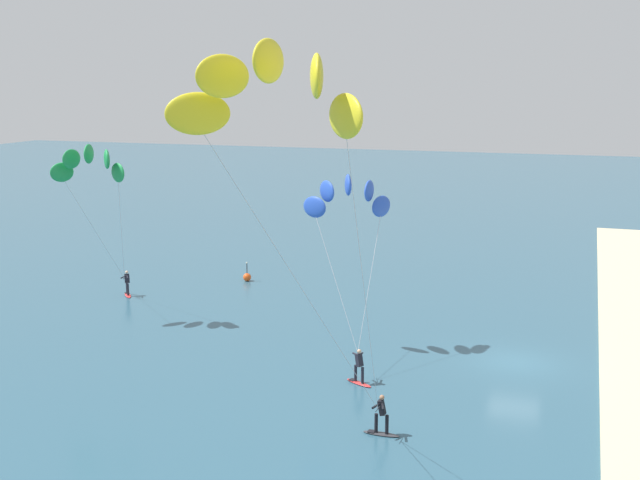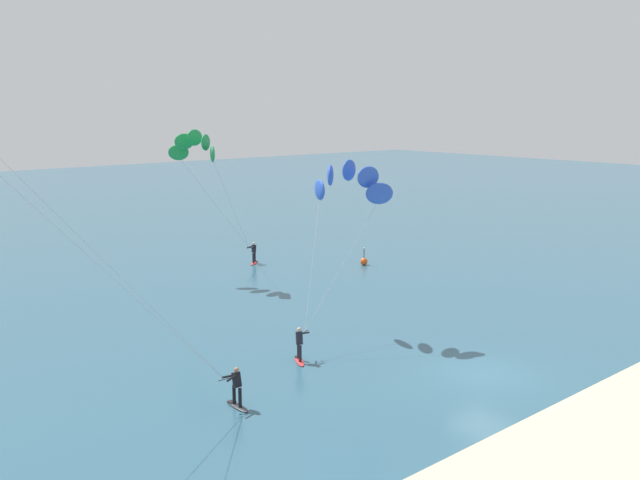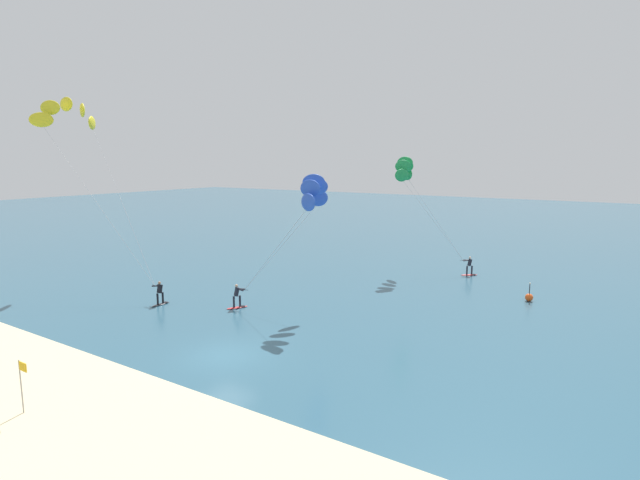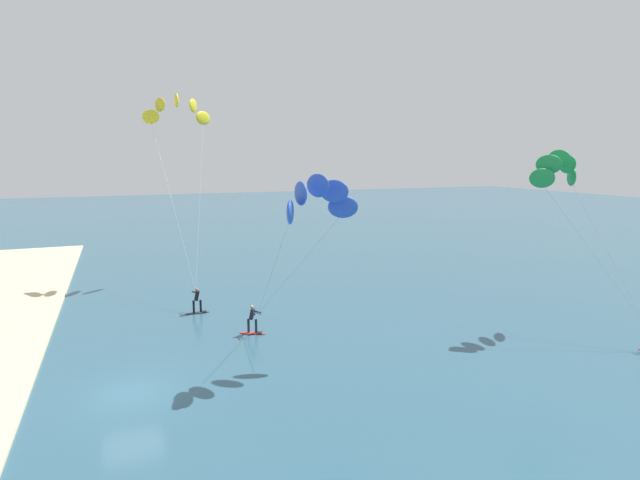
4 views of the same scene
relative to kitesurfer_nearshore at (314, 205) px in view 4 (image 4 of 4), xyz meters
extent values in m
plane|color=#2D566B|center=(0.54, -8.62, -7.70)|extent=(240.00, 240.00, 0.00)
ellipsoid|color=red|center=(-4.75, -1.96, -7.66)|extent=(1.02, 1.49, 0.08)
cube|color=black|center=(-4.56, -1.59, -7.61)|extent=(0.39, 0.38, 0.02)
cylinder|color=black|center=(-4.85, -2.15, -7.23)|extent=(0.14, 0.14, 0.78)
cylinder|color=black|center=(-4.65, -1.76, -7.23)|extent=(0.14, 0.14, 0.78)
cube|color=black|center=(-4.75, -1.96, -6.54)|extent=(0.41, 0.42, 0.63)
sphere|color=tan|center=(-4.75, -1.96, -6.12)|extent=(0.20, 0.20, 0.20)
cylinder|color=black|center=(-4.24, -1.75, -6.39)|extent=(0.52, 0.24, 0.03)
cylinder|color=black|center=(-4.54, -1.75, -6.36)|extent=(0.49, 0.48, 0.15)
cylinder|color=black|center=(-4.45, -1.95, -6.36)|extent=(0.60, 0.10, 0.15)
ellipsoid|color=blue|center=(0.89, -1.49, -0.19)|extent=(1.50, 0.87, 1.10)
ellipsoid|color=blue|center=(0.65, -0.90, 0.61)|extent=(1.49, 0.32, 1.10)
ellipsoid|color=blue|center=(0.24, 0.10, 0.93)|extent=(1.50, 0.86, 1.10)
ellipsoid|color=blue|center=(-0.18, 1.10, 0.61)|extent=(1.28, 1.28, 1.10)
ellipsoid|color=blue|center=(-0.42, 1.68, -0.19)|extent=(0.87, 1.50, 1.10)
cylinder|color=#B2B2B7|center=(-1.68, -1.62, -3.44)|extent=(5.14, 0.27, 5.90)
cylinder|color=#B2B2B7|center=(-2.33, -0.03, -3.44)|extent=(3.84, 3.45, 5.90)
ellipsoid|color=#333338|center=(-9.80, -4.30, -7.66)|extent=(0.39, 1.51, 0.08)
cube|color=black|center=(-9.79, -3.89, -7.61)|extent=(0.29, 0.29, 0.02)
cylinder|color=black|center=(-9.81, -4.52, -7.23)|extent=(0.14, 0.14, 0.78)
cylinder|color=black|center=(-9.80, -4.08, -7.23)|extent=(0.14, 0.14, 0.78)
cube|color=black|center=(-9.80, -4.30, -6.54)|extent=(0.31, 0.33, 0.63)
sphere|color=#9E7051|center=(-9.80, -4.30, -6.12)|extent=(0.20, 0.20, 0.20)
cylinder|color=black|center=(-10.35, -4.28, -6.39)|extent=(0.55, 0.05, 0.03)
cylinder|color=black|center=(-10.08, -4.40, -6.36)|extent=(0.60, 0.28, 0.15)
cylinder|color=black|center=(-10.07, -4.18, -6.36)|extent=(0.59, 0.33, 0.15)
ellipsoid|color=yellow|center=(-20.18, -1.85, 5.34)|extent=(1.42, 1.51, 1.10)
ellipsoid|color=yellow|center=(-20.21, -2.60, 6.28)|extent=(1.72, 1.03, 1.10)
ellipsoid|color=yellow|center=(-20.27, -3.86, 6.65)|extent=(1.76, 0.39, 1.10)
ellipsoid|color=yellow|center=(-20.32, -5.13, 6.28)|extent=(1.75, 0.90, 1.10)
ellipsoid|color=yellow|center=(-20.35, -5.87, 5.34)|extent=(1.51, 1.42, 1.10)
cylinder|color=#B2B2B7|center=(-15.27, -3.06, -0.67)|extent=(9.85, 2.44, 11.44)
cylinder|color=#B2B2B7|center=(-15.35, -5.08, -0.67)|extent=(10.02, 1.61, 11.44)
ellipsoid|color=#1E9347|center=(-0.50, 16.72, 1.06)|extent=(1.37, 0.98, 1.10)
ellipsoid|color=#1E9347|center=(-0.35, 16.14, 1.82)|extent=(1.43, 0.50, 1.10)
ellipsoid|color=#1E9347|center=(-0.09, 15.16, 2.11)|extent=(1.43, 0.67, 1.10)
ellipsoid|color=#1E9347|center=(0.17, 14.18, 1.82)|extent=(1.31, 1.10, 1.10)
ellipsoid|color=#1E9347|center=(0.32, 13.61, 1.06)|extent=(0.98, 1.37, 1.10)
cylinder|color=#B2B2B7|center=(2.30, 16.62, -2.81)|extent=(5.61, 0.20, 7.16)
cylinder|color=#B2B2B7|center=(2.71, 15.07, -2.81)|extent=(4.80, 2.95, 7.16)
camera|label=1|loc=(-39.29, -11.51, 6.20)|focal=45.67mm
camera|label=2|loc=(-24.02, -26.27, 4.12)|focal=38.83mm
camera|label=3|loc=(18.25, -26.79, 2.35)|focal=28.25mm
camera|label=4|loc=(22.42, -8.61, 2.25)|focal=28.57mm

